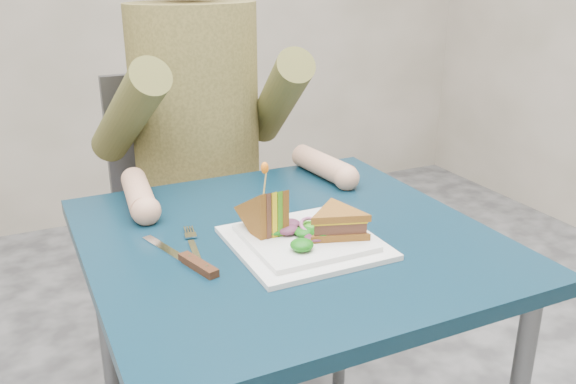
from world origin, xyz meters
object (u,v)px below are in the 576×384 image
plate (304,241)px  sandwich_flat (338,223)px  fork (194,247)px  table (287,271)px  sandwich_upright (265,215)px  diner (197,90)px  chair (192,209)px  knife (192,262)px

plate → sandwich_flat: 0.07m
plate → fork: (-0.19, 0.07, -0.01)m
fork → table: bearing=-5.3°
sandwich_upright → fork: sandwich_upright is taller
diner → fork: diner is taller
chair → sandwich_upright: (-0.05, -0.67, 0.24)m
plate → sandwich_upright: bearing=142.5°
sandwich_flat → fork: size_ratio=0.89×
sandwich_flat → knife: 0.27m
table → knife: knife is taller
sandwich_flat → fork: (-0.24, 0.10, -0.04)m
plate → sandwich_flat: bearing=-24.4°
chair → knife: chair is taller
chair → diner: bearing=-90.0°
sandwich_flat → sandwich_upright: size_ratio=1.25×
table → sandwich_upright: bearing=-165.9°
plate → sandwich_upright: 0.09m
sandwich_flat → sandwich_upright: 0.13m
diner → knife: bearing=-109.2°
chair → sandwich_upright: 0.72m
table → sandwich_flat: bearing=-52.9°
sandwich_upright → fork: (-0.13, 0.03, -0.05)m
plate → sandwich_flat: (0.05, -0.02, 0.04)m
chair → plate: (0.01, -0.72, 0.20)m
sandwich_flat → plate: bearing=155.6°
sandwich_flat → knife: (-0.27, 0.04, -0.04)m
table → chair: bearing=90.0°
chair → knife: size_ratio=4.29×
table → plate: plate is taller
diner → table: bearing=-90.0°
diner → sandwich_upright: diner is taller
sandwich_upright → chair: bearing=85.6°
table → chair: (0.00, 0.66, -0.11)m
chair → plate: 0.74m
knife → sandwich_upright: bearing=11.4°
diner → sandwich_flat: bearing=-84.3°
chair → knife: 0.76m
table → diner: size_ratio=1.01×
sandwich_flat → knife: sandwich_flat is taller
sandwich_upright → fork: bearing=167.2°
fork → knife: bearing=-110.6°
fork → sandwich_upright: bearing=-12.8°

